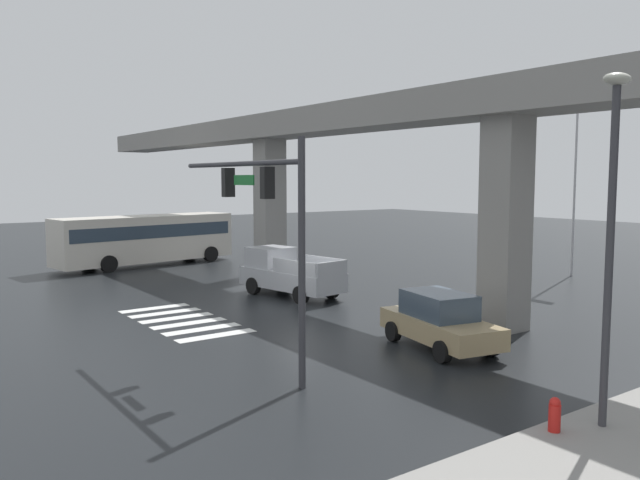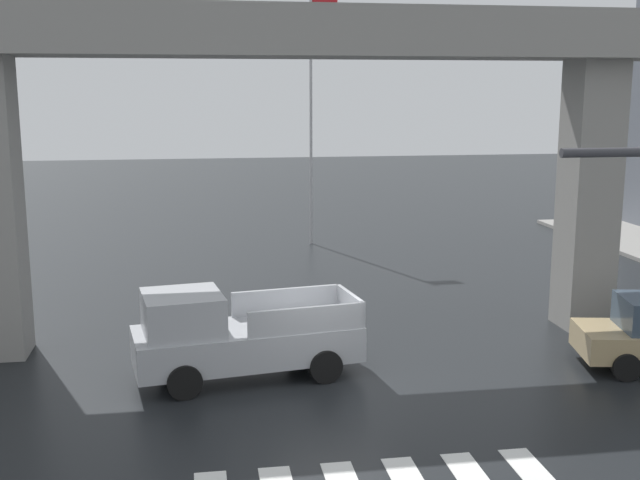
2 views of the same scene
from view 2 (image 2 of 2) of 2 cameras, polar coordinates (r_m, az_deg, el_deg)
ground_plane at (r=17.64m, az=0.87°, el=-10.75°), size 120.00×120.00×0.00m
elevated_overpass at (r=19.93m, az=-0.90°, el=13.27°), size 57.56×2.38×8.48m
pickup_truck at (r=18.05m, az=-6.25°, el=-6.97°), size 5.33×2.65×2.08m
flagpole at (r=33.02m, az=-0.51°, el=10.38°), size 1.16×0.12×10.81m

